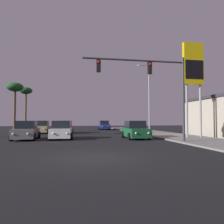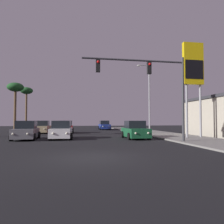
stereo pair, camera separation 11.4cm
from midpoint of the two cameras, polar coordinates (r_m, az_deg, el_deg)
ground_plane at (r=10.33m, az=-5.17°, el=-11.72°), size 120.00×120.00×0.00m
sidewalk_right at (r=22.70m, az=17.46°, el=-6.27°), size 5.00×60.00×0.12m
car_green at (r=20.74m, az=6.20°, el=-4.81°), size 2.04×4.31×1.68m
car_blue at (r=41.23m, az=-1.92°, el=-3.53°), size 2.04×4.32×1.68m
car_tan at (r=30.75m, az=-17.65°, el=-3.87°), size 2.04×4.32×1.68m
car_grey at (r=21.02m, az=-21.37°, el=-4.64°), size 2.04×4.34×1.68m
car_red at (r=30.16m, az=-11.85°, el=-3.96°), size 2.04×4.33×1.68m
car_white at (r=20.84m, az=-12.91°, el=-4.76°), size 2.04×4.34×1.68m
traffic_light_mast at (r=17.06m, az=11.32°, el=8.13°), size 7.89×0.36×6.50m
street_lamp at (r=29.21m, az=9.59°, el=4.52°), size 1.74×0.24×9.00m
gas_station_sign at (r=22.55m, az=20.56°, el=10.51°), size 2.00×0.42×9.00m
palm_tree_mid at (r=35.54m, az=-23.84°, el=5.42°), size 2.40×2.40×7.31m
palm_tree_far at (r=45.42m, az=-21.38°, el=4.69°), size 2.40×2.40×8.13m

